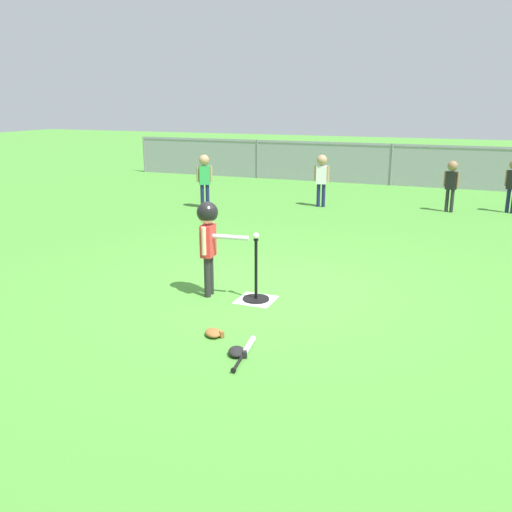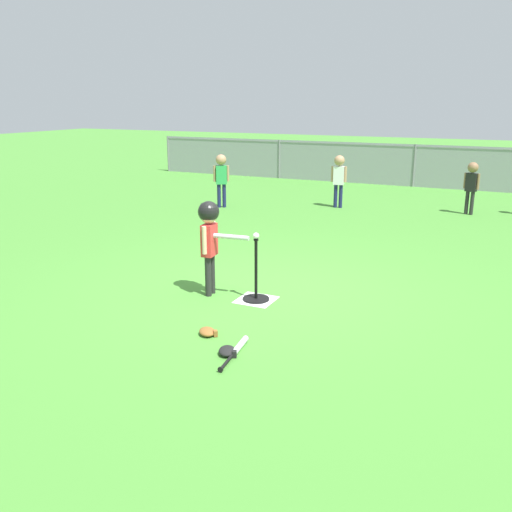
# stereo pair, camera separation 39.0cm
# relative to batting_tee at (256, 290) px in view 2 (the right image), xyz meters

# --- Properties ---
(ground_plane) EXTENTS (60.00, 60.00, 0.00)m
(ground_plane) POSITION_rel_batting_tee_xyz_m (0.05, 0.35, -0.13)
(ground_plane) COLOR #478C33
(home_plate) EXTENTS (0.44, 0.44, 0.01)m
(home_plate) POSITION_rel_batting_tee_xyz_m (-0.00, 0.00, -0.12)
(home_plate) COLOR white
(home_plate) RESTS_ON ground_plane
(batting_tee) EXTENTS (0.32, 0.32, 0.76)m
(batting_tee) POSITION_rel_batting_tee_xyz_m (0.00, 0.00, 0.00)
(batting_tee) COLOR black
(batting_tee) RESTS_ON ground_plane
(baseball_on_tee) EXTENTS (0.07, 0.07, 0.07)m
(baseball_on_tee) POSITION_rel_batting_tee_xyz_m (0.00, 0.00, 0.67)
(baseball_on_tee) COLOR white
(baseball_on_tee) RESTS_ON batting_tee
(batter_child) EXTENTS (0.64, 0.33, 1.17)m
(batter_child) POSITION_rel_batting_tee_xyz_m (-0.59, -0.06, 0.70)
(batter_child) COLOR #262626
(batter_child) RESTS_ON ground_plane
(fielder_near_left) EXTENTS (0.30, 0.24, 1.17)m
(fielder_near_left) POSITION_rel_batting_tee_xyz_m (-3.24, 5.06, 0.63)
(fielder_near_left) COLOR #191E4C
(fielder_near_left) RESTS_ON ground_plane
(fielder_near_right) EXTENTS (0.31, 0.22, 1.09)m
(fielder_near_right) POSITION_rel_batting_tee_xyz_m (1.81, 6.58, 0.57)
(fielder_near_right) COLOR #262626
(fielder_near_right) RESTS_ON ground_plane
(fielder_deep_center) EXTENTS (0.34, 0.23, 1.15)m
(fielder_deep_center) POSITION_rel_batting_tee_xyz_m (-0.90, 6.14, 0.61)
(fielder_deep_center) COLOR #191E4C
(fielder_deep_center) RESTS_ON ground_plane
(spare_bat_silver) EXTENTS (0.15, 0.71, 0.06)m
(spare_bat_silver) POSITION_rel_batting_tee_xyz_m (0.45, -1.36, -0.10)
(spare_bat_silver) COLOR silver
(spare_bat_silver) RESTS_ON ground_plane
(glove_by_plate) EXTENTS (0.27, 0.27, 0.07)m
(glove_by_plate) POSITION_rel_batting_tee_xyz_m (-0.01, -1.15, -0.09)
(glove_by_plate) COLOR brown
(glove_by_plate) RESTS_ON ground_plane
(glove_near_bats) EXTENTS (0.24, 0.27, 0.07)m
(glove_near_bats) POSITION_rel_batting_tee_xyz_m (0.39, -1.46, -0.09)
(glove_near_bats) COLOR black
(glove_near_bats) RESTS_ON ground_plane
(outfield_fence) EXTENTS (16.06, 0.06, 1.15)m
(outfield_fence) POSITION_rel_batting_tee_xyz_m (0.05, 9.98, 0.49)
(outfield_fence) COLOR slate
(outfield_fence) RESTS_ON ground_plane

